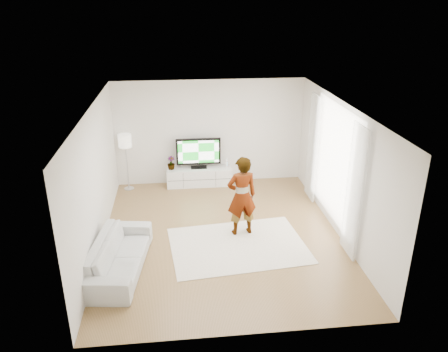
{
  "coord_description": "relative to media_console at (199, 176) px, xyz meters",
  "views": [
    {
      "loc": [
        -0.85,
        -8.14,
        4.77
      ],
      "look_at": [
        0.09,
        0.4,
        1.21
      ],
      "focal_mm": 35.0,
      "sensor_mm": 36.0,
      "label": 1
    }
  ],
  "objects": [
    {
      "name": "ceiling",
      "position": [
        0.32,
        -2.76,
        2.56
      ],
      "size": [
        6.0,
        6.0,
        0.0
      ],
      "primitive_type": "plane",
      "color": "white",
      "rests_on": "wall_back"
    },
    {
      "name": "game_console",
      "position": [
        0.75,
        -0.0,
        0.35
      ],
      "size": [
        0.07,
        0.16,
        0.21
      ],
      "rotation": [
        0.0,
        0.0,
        -0.16
      ],
      "color": "white",
      "rests_on": "media_console"
    },
    {
      "name": "television",
      "position": [
        -0.0,
        0.03,
        0.69
      ],
      "size": [
        1.18,
        0.23,
        0.82
      ],
      "color": "black",
      "rests_on": "media_console"
    },
    {
      "name": "potted_plant",
      "position": [
        -0.73,
        0.0,
        0.42
      ],
      "size": [
        0.24,
        0.24,
        0.36
      ],
      "primitive_type": "imported",
      "rotation": [
        0.0,
        0.0,
        0.21
      ],
      "color": "#3F7238",
      "rests_on": "media_console"
    },
    {
      "name": "floor",
      "position": [
        0.32,
        -2.76,
        -0.24
      ],
      "size": [
        6.0,
        6.0,
        0.0
      ],
      "primitive_type": "plane",
      "color": "#9C7446",
      "rests_on": "ground"
    },
    {
      "name": "wall_front",
      "position": [
        0.32,
        -5.76,
        1.16
      ],
      "size": [
        5.0,
        0.02,
        2.8
      ],
      "primitive_type": "cube",
      "color": "silver",
      "rests_on": "floor"
    },
    {
      "name": "curtain_far",
      "position": [
        2.72,
        -1.16,
        1.11
      ],
      "size": [
        0.04,
        0.7,
        2.6
      ],
      "primitive_type": "cube",
      "color": "white",
      "rests_on": "floor"
    },
    {
      "name": "floor_lamp",
      "position": [
        -1.88,
        -0.06,
        1.03
      ],
      "size": [
        0.33,
        0.33,
        1.5
      ],
      "color": "silver",
      "rests_on": "floor"
    },
    {
      "name": "player",
      "position": [
        0.75,
        -2.72,
        0.64
      ],
      "size": [
        0.69,
        0.51,
        1.75
      ],
      "primitive_type": "imported",
      "rotation": [
        0.0,
        0.0,
        3.3
      ],
      "color": "#334772",
      "rests_on": "rug"
    },
    {
      "name": "window",
      "position": [
        2.8,
        -2.46,
        1.21
      ],
      "size": [
        0.01,
        2.6,
        2.5
      ],
      "primitive_type": "cube",
      "color": "white",
      "rests_on": "wall_right"
    },
    {
      "name": "wall_left",
      "position": [
        -2.18,
        -2.76,
        1.16
      ],
      "size": [
        0.02,
        6.0,
        2.8
      ],
      "primitive_type": "cube",
      "color": "silver",
      "rests_on": "floor"
    },
    {
      "name": "sofa",
      "position": [
        -1.71,
        -3.82,
        0.08
      ],
      "size": [
        1.13,
        2.27,
        0.64
      ],
      "primitive_type": "imported",
      "rotation": [
        0.0,
        0.0,
        1.44
      ],
      "color": "#BCBCB7",
      "rests_on": "floor"
    },
    {
      "name": "wall_back",
      "position": [
        0.32,
        0.24,
        1.16
      ],
      "size": [
        5.0,
        0.02,
        2.8
      ],
      "primitive_type": "cube",
      "color": "silver",
      "rests_on": "floor"
    },
    {
      "name": "rug",
      "position": [
        0.61,
        -3.22,
        -0.24
      ],
      "size": [
        2.91,
        2.23,
        0.01
      ],
      "primitive_type": "cube",
      "rotation": [
        0.0,
        0.0,
        0.1
      ],
      "color": "white",
      "rests_on": "floor"
    },
    {
      "name": "media_console",
      "position": [
        0.0,
        0.0,
        0.0
      ],
      "size": [
        1.73,
        0.49,
        0.49
      ],
      "color": "white",
      "rests_on": "floor"
    },
    {
      "name": "curtain_near",
      "position": [
        2.72,
        -3.76,
        1.11
      ],
      "size": [
        0.04,
        0.7,
        2.6
      ],
      "primitive_type": "cube",
      "color": "white",
      "rests_on": "floor"
    },
    {
      "name": "wall_right",
      "position": [
        2.82,
        -2.76,
        1.16
      ],
      "size": [
        0.02,
        6.0,
        2.8
      ],
      "primitive_type": "cube",
      "color": "silver",
      "rests_on": "floor"
    }
  ]
}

